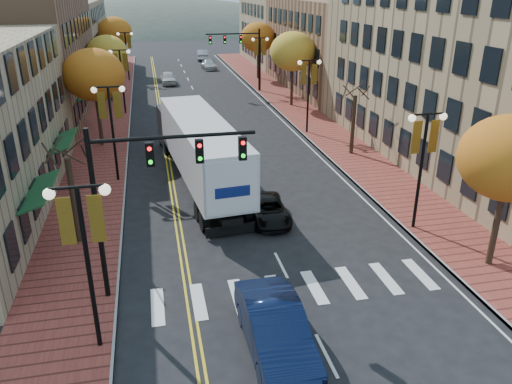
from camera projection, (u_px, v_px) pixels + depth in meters
ground at (308, 319)px, 18.67m from camera, size 200.00×200.00×0.00m
sidewalk_left at (109, 118)px, 46.20m from camera, size 4.00×85.00×0.15m
sidewalk_right at (295, 109)px, 49.69m from camera, size 4.00×85.00×0.15m
building_left_mid at (14, 56)px, 45.70m from camera, size 12.00×24.00×11.00m
building_left_far at (56, 38)px, 68.54m from camera, size 12.00×26.00×9.50m
building_right_near at (502, 49)px, 33.78m from camera, size 15.00×28.00×15.00m
building_right_mid at (352, 45)px, 58.19m from camera, size 15.00×24.00×10.00m
building_right_far at (298, 26)px, 77.84m from camera, size 15.00×20.00×11.00m
tree_left_a at (74, 201)px, 23.26m from camera, size 0.28×0.28×4.20m
tree_left_b at (94, 75)px, 36.46m from camera, size 4.48×4.48×7.21m
tree_left_c at (107, 53)px, 51.03m from camera, size 4.16×4.16×6.69m
tree_left_d at (115, 32)px, 67.05m from camera, size 4.61×4.61×7.42m
tree_right_a at (510, 158)px, 20.26m from camera, size 4.16×4.16×6.69m
tree_right_b at (353, 125)px, 35.77m from camera, size 0.28×0.28×4.20m
tree_right_c at (293, 51)px, 48.96m from camera, size 4.48×4.48×7.21m
tree_right_d at (258, 37)px, 63.45m from camera, size 4.35×4.35×7.00m
lamp_left_a at (84, 238)px, 15.55m from camera, size 1.96×0.36×6.05m
lamp_left_b at (111, 115)px, 29.98m from camera, size 1.96×0.36×6.05m
lamp_left_c at (121, 69)px, 46.21m from camera, size 1.96×0.36×6.05m
lamp_left_d at (126, 47)px, 62.44m from camera, size 1.96×0.36×6.05m
lamp_right_a at (423, 149)px, 23.87m from camera, size 1.96×0.36×6.05m
lamp_right_b at (309, 82)px, 40.10m from camera, size 1.96×0.36×6.05m
lamp_right_c at (260, 54)px, 56.33m from camera, size 1.96×0.36×6.05m
traffic_mast_near at (147, 180)px, 18.40m from camera, size 6.10×0.35×7.00m
traffic_mast_far at (242, 48)px, 55.69m from camera, size 6.10×0.34×7.00m
semi_truck at (197, 143)px, 30.83m from camera, size 4.39×17.31×4.28m
navy_sedan at (275, 329)px, 16.75m from camera, size 1.95×5.40×1.77m
black_suv at (268, 210)px, 26.30m from camera, size 2.09×4.27×1.17m
car_far_white at (168, 78)px, 62.12m from camera, size 1.87×4.41×1.49m
car_far_silver at (209, 65)px, 72.88m from camera, size 2.08×4.59×1.31m
car_far_oncoming at (202, 55)px, 81.70m from camera, size 2.03×4.96×1.60m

